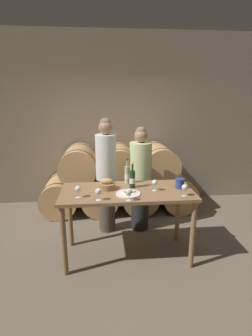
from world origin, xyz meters
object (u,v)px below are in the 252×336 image
Objects in this scene: wine_bottle_red at (132,179)px; bread_basket at (107,185)px; cheese_plate at (128,194)px; wine_glass_far_left at (78,189)px; tasting_table at (127,200)px; wine_glass_left at (98,192)px; wine_glass_right at (155,183)px; person_left at (106,175)px; wine_glass_far_right at (185,188)px; person_right at (140,179)px; wine_bottle_white at (127,175)px; blue_crock at (180,183)px; wine_glass_center at (129,192)px.

wine_bottle_red is 1.60× the size of bread_basket.
cheese_plate is 0.60m from wine_glass_far_left.
wine_glass_left is (-0.35, -0.29, 0.23)m from tasting_table.
wine_glass_right is at bearing 8.74° from wine_glass_far_left.
person_left reaches higher than cheese_plate.
person_left reaches higher than wine_glass_far_right.
wine_glass_far_left is (-0.34, -0.26, 0.05)m from bread_basket.
person_right is 1.27m from wine_glass_far_left.
person_right reaches higher than wine_glass_right.
wine_glass_left is at bearing -137.68° from wine_bottle_red.
wine_glass_left is at bearing -140.96° from tasting_table.
tasting_table is 11.52× the size of wine_glass_far_right.
wine_glass_left is (-0.38, -0.58, -0.02)m from wine_bottle_white.
bread_basket is at bearing 176.54° from blue_crock.
wine_glass_center is (-0.29, -1.06, 0.19)m from person_right.
wine_bottle_red is 0.72m from wine_glass_far_left.
wine_glass_far_right is (0.65, -0.11, 0.09)m from cheese_plate.
wine_glass_right is at bearing 15.14° from cheese_plate.
wine_bottle_white reaches higher than wine_bottle_red.
wine_glass_center is 0.45m from wine_glass_right.
wine_bottle_white is (-0.24, -0.44, 0.21)m from person_right.
wine_bottle_white is at bearing 37.35° from wine_glass_far_left.
wine_glass_left is at bearing -155.91° from cheese_plate.
wine_bottle_white is 1.64× the size of bread_basket.
wine_bottle_white is 2.38× the size of wine_glass_far_left.
tasting_table is at bearing -126.13° from wine_bottle_red.
blue_crock reaches higher than cheese_plate.
wine_glass_center is at bearing -140.43° from wine_glass_right.
person_right is at bearing 72.28° from cheese_plate.
wine_bottle_white is 0.82m from wine_glass_far_right.
tasting_table is 11.52× the size of wine_glass_right.
person_right is 0.91m from cheese_plate.
wine_bottle_red is 0.19m from wine_bottle_white.
wine_glass_left reaches higher than bread_basket.
cheese_plate is (-0.08, -0.23, -0.11)m from wine_bottle_red.
wine_glass_left and wine_glass_center have the same top height.
tasting_table is at bearing 159.51° from wine_glass_far_right.
cheese_plate is 2.07× the size of wine_glass_left.
wine_glass_far_left is at bearing 165.64° from wine_glass_center.
person_left is 8.45× the size of bread_basket.
wine_glass_far_right is at bearing -20.49° from tasting_table.
cheese_plate is at bearing -94.34° from wine_bottle_white.
cheese_plate is at bearing -164.86° from wine_glass_right.
wine_glass_right is (0.58, -0.77, 0.11)m from person_left.
blue_crock is (0.92, -0.71, 0.08)m from person_left.
bread_basket is 1.45× the size of wine_glass_center.
bread_basket is 0.48m from wine_glass_center.
person_right is at bearing 111.19° from wine_glass_far_right.
bread_basket is 1.45× the size of wine_glass_right.
wine_glass_right is (0.06, -0.77, 0.19)m from person_right.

